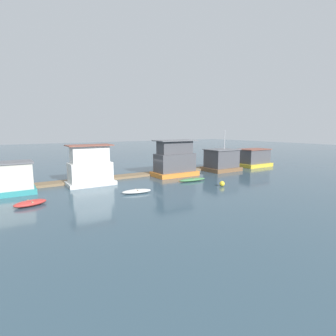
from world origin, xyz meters
name	(u,v)px	position (x,y,z in m)	size (l,w,h in m)	color
ground_plane	(164,177)	(0.00, 0.00, 0.00)	(200.00, 200.00, 0.00)	#385160
dock_walkway	(155,173)	(0.00, 2.65, 0.15)	(51.00, 2.17, 0.30)	#846B4C
houseboat_teal	(6,179)	(-18.86, 0.35, 1.62)	(5.21, 3.57, 3.35)	teal
houseboat_white	(90,167)	(-10.23, 0.33, 2.14)	(5.52, 3.24, 4.85)	white
houseboat_orange	(175,160)	(1.84, 0.08, 2.25)	(6.36, 3.53, 5.12)	orange
houseboat_brown	(221,160)	(10.76, -0.14, 1.65)	(5.42, 4.19, 6.50)	brown
houseboat_yellow	(254,158)	(19.16, 0.37, 1.49)	(5.96, 3.91, 3.15)	gold
dinghy_red	(30,203)	(-17.26, -5.56, 0.24)	(3.03, 2.07, 0.48)	red
dinghy_white	(137,191)	(-7.36, -6.46, 0.21)	(3.27, 1.67, 0.41)	white
dinghy_green	(192,180)	(1.49, -4.52, 0.20)	(3.95, 1.34, 0.40)	#47844C
mooring_post_near_left	(208,165)	(9.27, 1.32, 0.93)	(0.31, 0.31, 1.85)	brown
buoy_yellow	(222,184)	(2.60, -8.81, 0.31)	(0.63, 0.63, 0.63)	yellow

